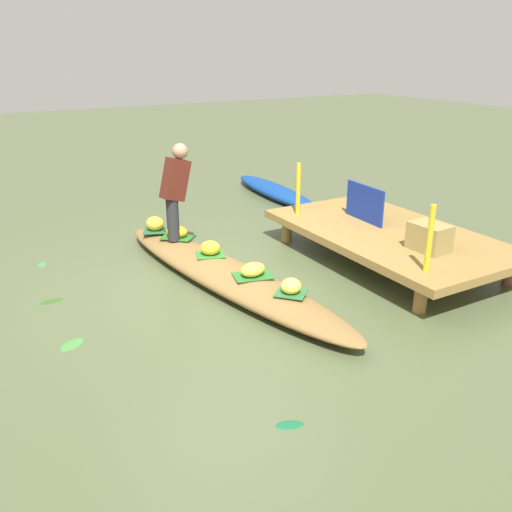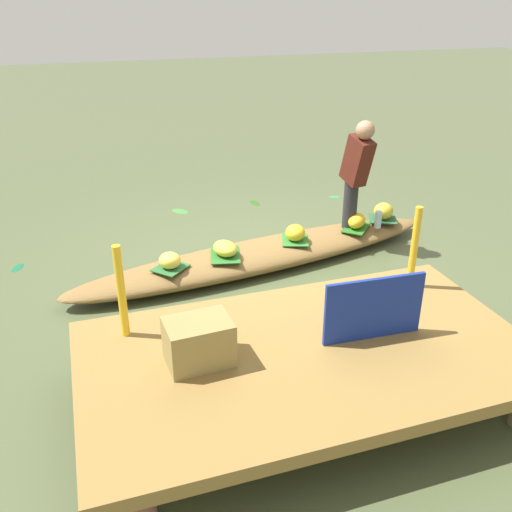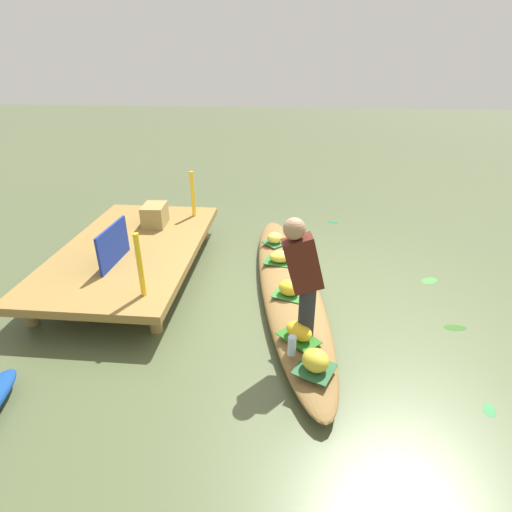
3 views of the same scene
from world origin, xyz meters
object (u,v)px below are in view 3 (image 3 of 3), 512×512
banana_bunch_0 (289,288)px  produce_crate (155,215)px  water_bottle (292,345)px  market_banner (113,245)px  vendor_boat (289,286)px  banana_bunch_3 (275,238)px  banana_bunch_1 (315,360)px  banana_bunch_4 (299,331)px  banana_bunch_2 (281,257)px  vendor_person (303,273)px

banana_bunch_0 → produce_crate: (1.54, 2.06, 0.24)m
produce_crate → water_bottle: bearing=-140.8°
banana_bunch_0 → market_banner: size_ratio=0.32×
vendor_boat → banana_bunch_3: bearing=4.1°
vendor_boat → market_banner: 2.23m
banana_bunch_1 → banana_bunch_3: bearing=10.5°
vendor_boat → banana_bunch_4: banana_bunch_4 is taller
market_banner → water_bottle: bearing=-118.0°
banana_bunch_1 → banana_bunch_4: bearing=18.3°
banana_bunch_2 → water_bottle: water_bottle is taller
produce_crate → vendor_boat: bearing=-119.2°
banana_bunch_1 → banana_bunch_4: 0.45m
banana_bunch_0 → water_bottle: size_ratio=1.24×
banana_bunch_4 → market_banner: size_ratio=0.38×
banana_bunch_4 → market_banner: (1.08, 2.27, 0.33)m
banana_bunch_2 → produce_crate: bearing=69.8°
banana_bunch_3 → water_bottle: water_bottle is taller
banana_bunch_3 → produce_crate: 1.84m
water_bottle → produce_crate: produce_crate is taller
banana_bunch_0 → market_banner: (0.28, 2.17, 0.33)m
vendor_boat → banana_bunch_3: (1.03, 0.24, 0.20)m
banana_bunch_3 → produce_crate: produce_crate is taller
vendor_boat → banana_bunch_2: banana_bunch_2 is taller
banana_bunch_3 → banana_bunch_4: banana_bunch_4 is taller
vendor_boat → banana_bunch_1: size_ratio=17.19×
banana_bunch_1 → vendor_person: 0.78m
water_bottle → banana_bunch_1: bearing=-132.2°
banana_bunch_1 → produce_crate: size_ratio=0.57×
banana_bunch_4 → water_bottle: 0.25m
vendor_person → market_banner: bearing=65.8°
banana_bunch_2 → produce_crate: 2.08m
banana_bunch_3 → produce_crate: bearing=86.3°
market_banner → banana_bunch_1: bearing=-119.2°
vendor_boat → banana_bunch_1: 1.65m
banana_bunch_4 → produce_crate: size_ratio=0.66×
vendor_person → water_bottle: size_ratio=6.32×
banana_bunch_0 → produce_crate: bearing=53.3°
banana_bunch_2 → water_bottle: bearing=-174.8°
banana_bunch_1 → banana_bunch_2: 2.09m
banana_bunch_2 → vendor_person: (-1.57, -0.24, 0.63)m
banana_bunch_0 → banana_bunch_3: bearing=9.6°
vendor_boat → produce_crate: 2.40m
banana_bunch_3 → vendor_person: vendor_person is taller
vendor_person → produce_crate: size_ratio=2.84×
water_bottle → produce_crate: size_ratio=0.45×
banana_bunch_1 → banana_bunch_2: bearing=10.4°
vendor_boat → banana_bunch_4: bearing=176.4°
vendor_boat → water_bottle: water_bottle is taller
banana_bunch_1 → market_banner: market_banner is taller
vendor_boat → water_bottle: (-1.43, -0.04, 0.22)m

